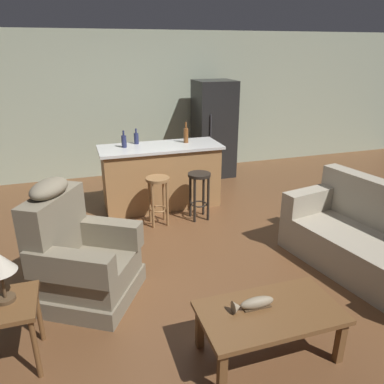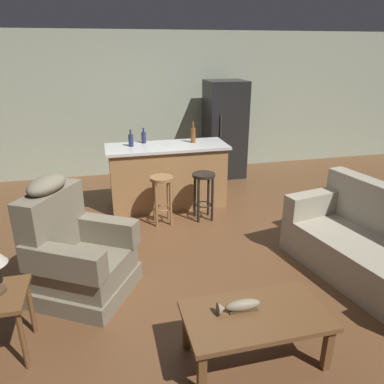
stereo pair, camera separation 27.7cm
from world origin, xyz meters
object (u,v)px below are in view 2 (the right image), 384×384
Objects in this scene: fish_figurine at (239,306)px; bar_stool_right at (204,188)px; kitchen_island at (168,175)px; bottle_wine_dark at (131,140)px; bottle_short_amber at (193,135)px; bar_stool_left at (162,191)px; recliner_near_lamp at (76,254)px; coffee_table at (256,320)px; couch at (377,250)px; bottle_tall_green at (144,137)px; refrigerator at (225,130)px.

bar_stool_right reaches higher than fish_figurine.
bottle_wine_dark is at bearing 172.72° from kitchen_island.
bar_stool_left is at bearing -130.92° from bottle_short_amber.
kitchen_island is at bearing 122.23° from bar_stool_right.
recliner_near_lamp is 2.28m from bottle_wine_dark.
coffee_table is 1.84m from recliner_near_lamp.
fish_figurine is 2.53m from bar_stool_left.
fish_figurine is (-0.12, 0.06, 0.10)m from coffee_table.
bottle_wine_dark is at bearing 115.00° from bar_stool_left.
kitchen_island is 7.29× the size of bottle_wine_dark.
bottle_wine_dark reaches higher than couch.
couch is 2.31m from bar_stool_right.
bottle_tall_green is (-2.05, 2.73, 0.70)m from couch.
fish_figurine is 0.19× the size of kitchen_island.
bottle_tall_green is at bearing 168.71° from bottle_short_amber.
bottle_tall_green is (-0.31, 0.22, 0.56)m from kitchen_island.
bar_stool_left is at bearing -129.28° from refrigerator.
coffee_table is at bearing -83.66° from bar_stool_left.
bottle_short_amber is at bearing -11.29° from bottle_tall_green.
coffee_table is 3.22m from kitchen_island.
kitchen_island reaches higher than bar_stool_left.
fish_figurine is 1.71m from recliner_near_lamp.
recliner_near_lamp is at bearing -122.59° from kitchen_island.
refrigerator reaches higher than fish_figurine.
bottle_short_amber is at bearing 10.53° from kitchen_island.
bottle_short_amber is (0.42, 0.08, 0.59)m from kitchen_island.
refrigerator is (0.91, 1.83, 0.41)m from bar_stool_right.
bar_stool_left is 0.96m from bottle_wine_dark.
bar_stool_right is (0.42, 2.53, 0.01)m from fish_figurine.
kitchen_island is (0.02, 3.16, 0.02)m from fish_figurine.
bottle_wine_dark is at bearing -142.50° from bottle_tall_green.
bottle_short_amber is 1.26× the size of bottle_wine_dark.
refrigerator is 7.64× the size of bottle_tall_green.
bottle_tall_green is 0.93× the size of bottle_wine_dark.
bottle_short_amber reaches higher than kitchen_island.
bar_stool_left is at bearing 96.34° from coffee_table.
bottle_short_amber is at bearing 82.18° from fish_figurine.
fish_figurine is 0.19× the size of refrigerator.
kitchen_island is 0.68m from bottle_tall_green.
recliner_near_lamp is at bearing -128.44° from bar_stool_left.
couch is 3.50m from bottle_wine_dark.
kitchen_island reaches higher than fish_figurine.
kitchen_island is 0.77m from bottle_wine_dark.
couch is 3.06m from recliner_near_lamp.
coffee_table is 3.41m from bottle_wine_dark.
fish_figurine is at bearing 9.12° from couch.
fish_figurine is 1.09× the size of bottle_short_amber.
couch is 2.70m from bar_stool_left.
bar_stool_left is 0.59m from bar_stool_right.
recliner_near_lamp reaches higher than couch.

